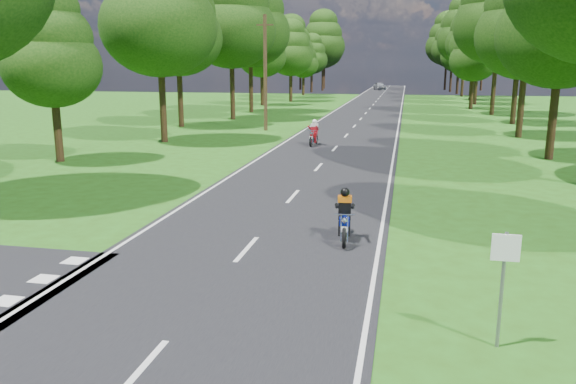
# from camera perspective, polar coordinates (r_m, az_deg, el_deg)

# --- Properties ---
(ground) EXTENTS (160.00, 160.00, 0.00)m
(ground) POSITION_cam_1_polar(r_m,az_deg,el_deg) (12.65, -6.74, -8.69)
(ground) COLOR #264F12
(ground) RESTS_ON ground
(main_road) EXTENTS (7.00, 140.00, 0.02)m
(main_road) POSITION_cam_1_polar(r_m,az_deg,el_deg) (61.43, 8.31, 8.38)
(main_road) COLOR black
(main_road) RESTS_ON ground
(road_markings) EXTENTS (7.40, 140.00, 0.01)m
(road_markings) POSITION_cam_1_polar(r_m,az_deg,el_deg) (59.57, 8.06, 8.27)
(road_markings) COLOR silver
(road_markings) RESTS_ON main_road
(treeline) EXTENTS (40.00, 115.35, 14.78)m
(treeline) POSITION_cam_1_polar(r_m,az_deg,el_deg) (71.33, 10.26, 15.54)
(treeline) COLOR black
(treeline) RESTS_ON ground
(telegraph_pole) EXTENTS (1.20, 0.26, 8.00)m
(telegraph_pole) POSITION_cam_1_polar(r_m,az_deg,el_deg) (40.36, -2.32, 12.03)
(telegraph_pole) COLOR #382616
(telegraph_pole) RESTS_ON ground
(road_sign) EXTENTS (0.45, 0.07, 2.00)m
(road_sign) POSITION_cam_1_polar(r_m,az_deg,el_deg) (9.83, 21.05, -7.53)
(road_sign) COLOR slate
(road_sign) RESTS_ON ground
(rider_near_blue) EXTENTS (0.73, 1.73, 1.40)m
(rider_near_blue) POSITION_cam_1_polar(r_m,az_deg,el_deg) (15.01, 5.76, -2.30)
(rider_near_blue) COLOR #0D1E99
(rider_near_blue) RESTS_ON main_road
(rider_far_red) EXTENTS (0.67, 1.82, 1.50)m
(rider_far_red) POSITION_cam_1_polar(r_m,az_deg,el_deg) (32.85, 2.63, 6.07)
(rider_far_red) COLOR #AB0D11
(rider_far_red) RESTS_ON main_road
(distant_car) EXTENTS (2.90, 4.46, 1.41)m
(distant_car) POSITION_cam_1_polar(r_m,az_deg,el_deg) (107.97, 9.30, 10.58)
(distant_car) COLOR #ABAEB2
(distant_car) RESTS_ON main_road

